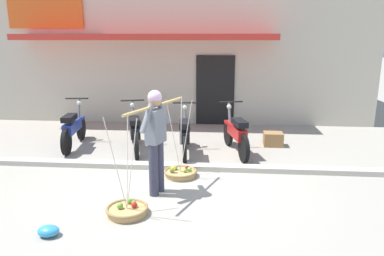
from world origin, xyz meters
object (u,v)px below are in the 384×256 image
(fruit_basket_left_side, at_px, (180,172))
(motorcycle_end_of_row, at_px, (236,133))
(motorcycle_third_in_row, at_px, (185,135))
(fruit_vendor, at_px, (156,135))
(plastic_litter_bag, at_px, (48,231))
(wooden_crate, at_px, (273,139))
(motorcycle_second_in_row, at_px, (135,131))
(fruit_basket_right_side, at_px, (127,209))
(motorcycle_nearest_shop, at_px, (73,128))

(fruit_basket_left_side, relative_size, motorcycle_end_of_row, 0.81)
(fruit_basket_left_side, bearing_deg, motorcycle_third_in_row, 92.13)
(fruit_vendor, bearing_deg, plastic_litter_bag, -128.73)
(fruit_vendor, height_order, plastic_litter_bag, fruit_vendor)
(wooden_crate, bearing_deg, motorcycle_second_in_row, -168.22)
(fruit_basket_right_side, xyz_separation_m, motorcycle_third_in_row, (0.54, 2.78, 0.38))
(fruit_vendor, relative_size, motorcycle_nearest_shop, 0.93)
(motorcycle_third_in_row, bearing_deg, motorcycle_second_in_row, 169.07)
(fruit_basket_left_side, distance_m, motorcycle_second_in_row, 1.93)
(motorcycle_nearest_shop, bearing_deg, fruit_vendor, -45.08)
(fruit_vendor, relative_size, plastic_litter_bag, 6.05)
(motorcycle_end_of_row, bearing_deg, fruit_vendor, -121.14)
(motorcycle_third_in_row, height_order, plastic_litter_bag, motorcycle_third_in_row)
(fruit_basket_right_side, bearing_deg, motorcycle_second_in_row, 101.47)
(motorcycle_second_in_row, bearing_deg, fruit_basket_right_side, -78.53)
(fruit_vendor, xyz_separation_m, plastic_litter_bag, (-1.15, -1.43, -0.91))
(motorcycle_end_of_row, bearing_deg, fruit_basket_left_side, -125.81)
(fruit_basket_left_side, height_order, motorcycle_second_in_row, fruit_basket_left_side)
(fruit_vendor, bearing_deg, motorcycle_third_in_row, 82.98)
(motorcycle_third_in_row, height_order, wooden_crate, motorcycle_third_in_row)
(fruit_basket_left_side, height_order, motorcycle_third_in_row, fruit_basket_left_side)
(motorcycle_third_in_row, xyz_separation_m, wooden_crate, (2.00, 0.88, -0.29))
(motorcycle_nearest_shop, relative_size, motorcycle_third_in_row, 1.00)
(fruit_basket_left_side, relative_size, plastic_litter_bag, 5.18)
(fruit_basket_right_side, distance_m, wooden_crate, 4.46)
(motorcycle_nearest_shop, distance_m, plastic_litter_bag, 4.02)
(fruit_basket_right_side, distance_m, motorcycle_second_in_row, 3.09)
(motorcycle_nearest_shop, relative_size, motorcycle_end_of_row, 1.02)
(motorcycle_second_in_row, xyz_separation_m, wooden_crate, (3.15, 0.66, -0.29))
(fruit_vendor, bearing_deg, motorcycle_end_of_row, 58.86)
(fruit_basket_right_side, height_order, motorcycle_nearest_shop, fruit_basket_right_side)
(motorcycle_nearest_shop, xyz_separation_m, wooden_crate, (4.62, 0.51, -0.29))
(fruit_basket_right_side, relative_size, motorcycle_second_in_row, 0.82)
(fruit_vendor, bearing_deg, fruit_basket_left_side, 69.09)
(fruit_vendor, distance_m, motorcycle_third_in_row, 2.10)
(motorcycle_second_in_row, xyz_separation_m, motorcycle_end_of_row, (2.25, -0.01, 0.00))
(fruit_vendor, distance_m, motorcycle_second_in_row, 2.47)
(fruit_basket_right_side, relative_size, motorcycle_nearest_shop, 0.80)
(motorcycle_end_of_row, height_order, plastic_litter_bag, motorcycle_end_of_row)
(wooden_crate, bearing_deg, fruit_basket_right_side, -124.76)
(motorcycle_nearest_shop, xyz_separation_m, motorcycle_second_in_row, (1.47, -0.14, 0.00))
(motorcycle_third_in_row, bearing_deg, fruit_basket_right_side, -101.07)
(fruit_basket_left_side, bearing_deg, motorcycle_second_in_row, 129.28)
(motorcycle_second_in_row, relative_size, wooden_crate, 4.02)
(motorcycle_nearest_shop, height_order, motorcycle_third_in_row, same)
(fruit_basket_right_side, height_order, motorcycle_second_in_row, fruit_basket_right_side)
(motorcycle_end_of_row, bearing_deg, motorcycle_nearest_shop, 177.66)
(fruit_vendor, relative_size, fruit_basket_right_side, 1.17)
(plastic_litter_bag, bearing_deg, motorcycle_third_in_row, 67.95)
(fruit_vendor, distance_m, plastic_litter_bag, 2.05)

